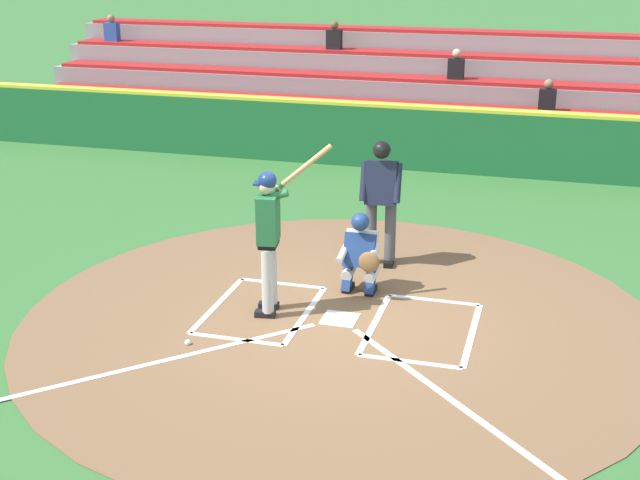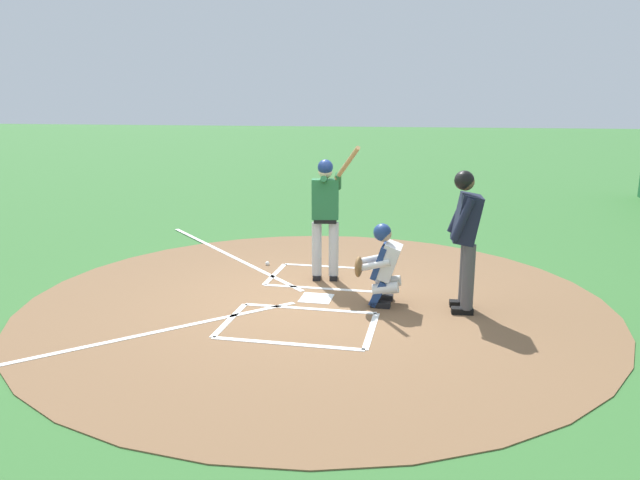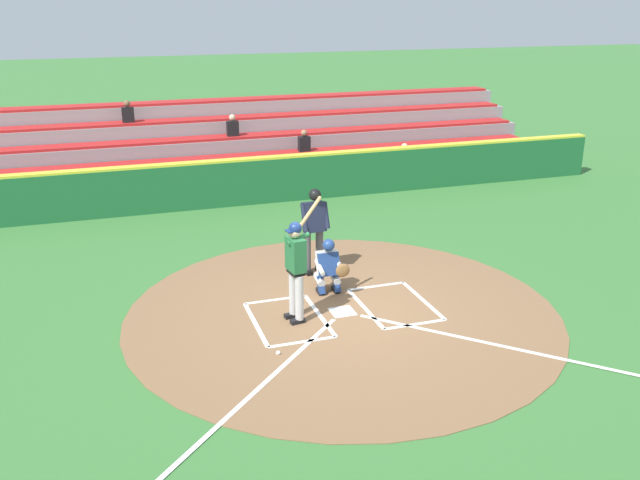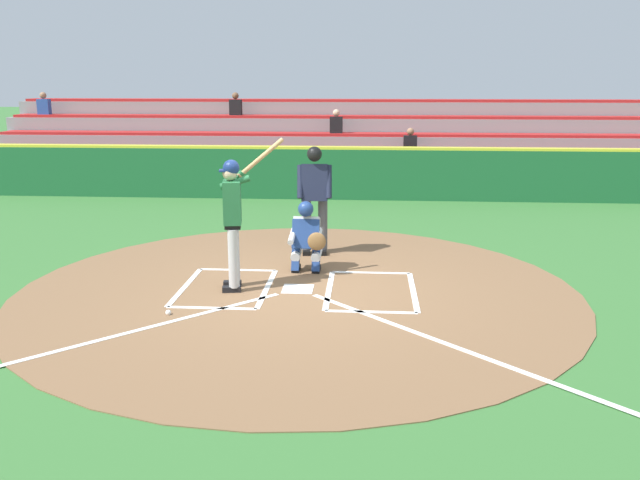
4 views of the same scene
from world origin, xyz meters
name	(u,v)px [view 2 (image 2 of 4)]	position (x,y,z in m)	size (l,w,h in m)	color
ground_plane	(316,299)	(0.00, 0.00, 0.00)	(120.00, 120.00, 0.00)	#387033
dirt_circle	(316,299)	(0.00, 0.00, 0.01)	(8.00, 8.00, 0.01)	brown
home_plate_and_chalk	(257,294)	(0.00, 0.88, 0.01)	(7.93, 4.91, 0.01)	white
batter	(326,211)	(0.90, 0.04, 1.10)	(0.87, 0.83, 2.13)	#BCBCBC
catcher	(383,263)	(-0.05, -0.92, 0.59)	(0.59, 0.61, 1.13)	black
plate_umpire	(466,232)	(-0.08, -1.99, 1.08)	(0.60, 0.44, 1.86)	#4C4C51
baseball	(267,264)	(1.55, 1.18, 0.04)	(0.07, 0.07, 0.07)	white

